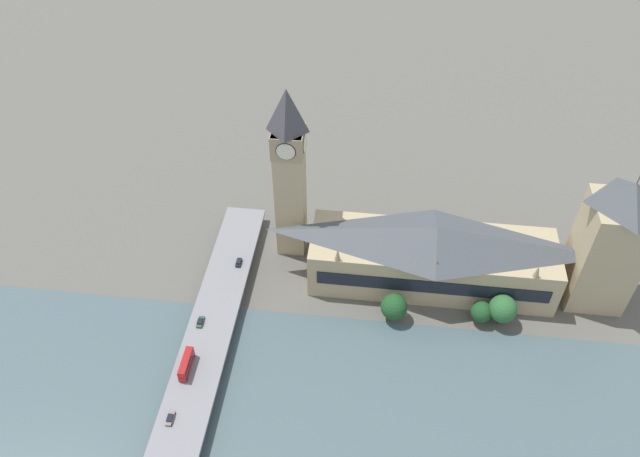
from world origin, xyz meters
name	(u,v)px	position (x,y,z in m)	size (l,w,h in m)	color
ground_plane	(406,311)	(0.00, 0.00, 0.00)	(600.00, 600.00, 0.00)	#605E56
river_water	(404,404)	(-37.56, 0.00, 0.15)	(63.11, 360.00, 0.30)	#4C6066
parliament_hall	(433,255)	(15.88, -8.00, 13.44)	(26.22, 87.83, 27.10)	tan
clock_tower	(289,170)	(27.83, 45.13, 37.75)	(11.62, 11.62, 70.74)	tan
victoria_tower	(610,243)	(15.94, -65.82, 26.15)	(19.81, 19.81, 56.30)	tan
road_bridge	(197,375)	(-37.56, 66.17, 4.25)	(158.23, 15.64, 5.22)	slate
double_decker_bus_mid	(186,364)	(-35.98, 69.47, 7.84)	(10.75, 2.48, 4.79)	red
car_northbound_tail	(200,322)	(-17.74, 69.93, 5.93)	(4.69, 1.89, 1.46)	#2D5638
car_southbound_mid	(170,418)	(-53.99, 69.68, 5.92)	(4.76, 1.86, 1.39)	slate
car_southbound_tail	(239,262)	(10.92, 62.76, 5.95)	(4.29, 1.82, 1.46)	black
tree_embankment_near	(394,307)	(-3.96, 4.63, 6.47)	(9.39, 9.39, 11.17)	brown
tree_embankment_mid	(503,309)	(-1.38, -32.42, 7.54)	(9.83, 9.83, 12.46)	brown
tree_embankment_far	(481,312)	(-1.82, -25.55, 5.43)	(7.56, 7.56, 9.22)	brown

